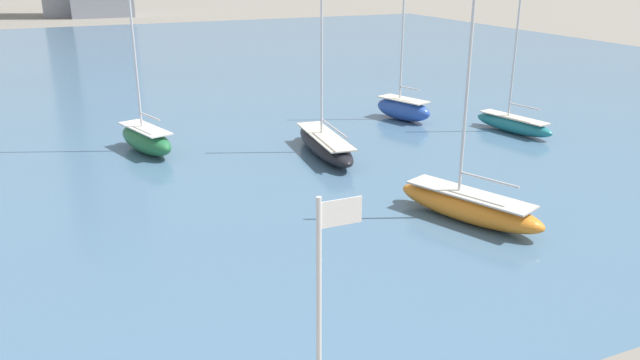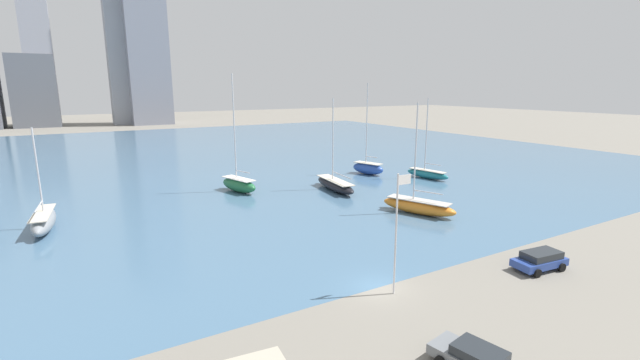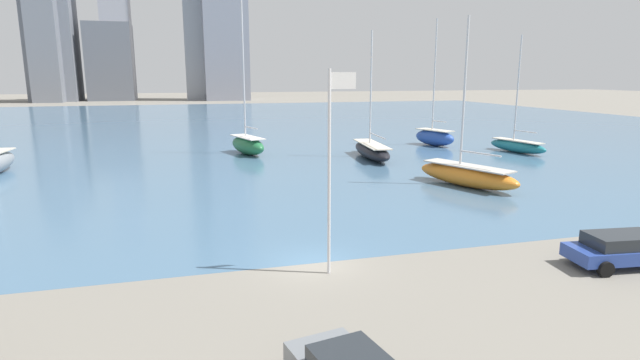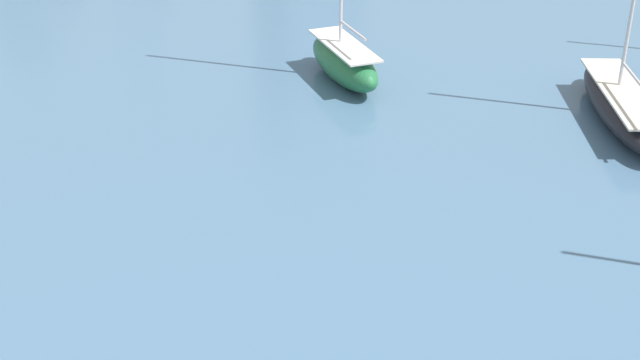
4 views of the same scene
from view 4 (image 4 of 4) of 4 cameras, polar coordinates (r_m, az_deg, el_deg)
sailboat_green at (r=47.18m, az=1.56°, el=7.69°), size 4.20×7.57×16.85m
sailboat_black at (r=44.69m, az=18.75°, el=4.61°), size 3.52×10.93×13.43m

